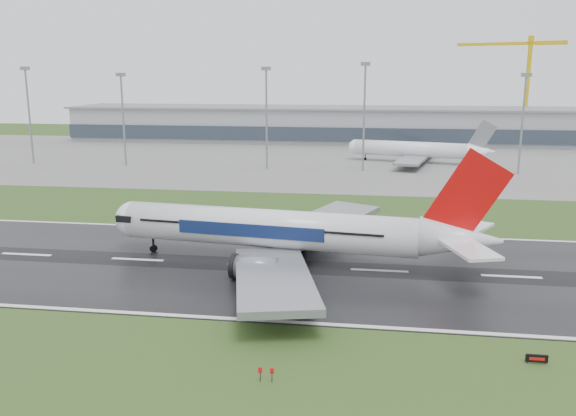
# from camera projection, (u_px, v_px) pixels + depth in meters

# --- Properties ---
(ground) EXTENTS (520.00, 520.00, 0.00)m
(ground) POSITION_uv_depth(u_px,v_px,m) (255.00, 265.00, 96.31)
(ground) COLOR #294419
(ground) RESTS_ON ground
(runway) EXTENTS (400.00, 45.00, 0.10)m
(runway) POSITION_uv_depth(u_px,v_px,m) (255.00, 265.00, 96.30)
(runway) COLOR black
(runway) RESTS_ON ground
(apron) EXTENTS (400.00, 130.00, 0.08)m
(apron) POSITION_uv_depth(u_px,v_px,m) (322.00, 159.00, 216.99)
(apron) COLOR slate
(apron) RESTS_ON ground
(terminal) EXTENTS (240.00, 36.00, 15.00)m
(terminal) POSITION_uv_depth(u_px,v_px,m) (334.00, 125.00, 273.28)
(terminal) COLOR gray
(terminal) RESTS_ON ground
(main_airliner) EXTENTS (70.54, 67.87, 18.87)m
(main_airliner) POSITION_uv_depth(u_px,v_px,m) (295.00, 207.00, 95.08)
(main_airliner) COLOR silver
(main_airliner) RESTS_ON runway
(parked_airliner) EXTENTS (60.52, 57.86, 15.01)m
(parked_airliner) POSITION_uv_depth(u_px,v_px,m) (417.00, 141.00, 206.50)
(parked_airliner) COLOR white
(parked_airliner) RESTS_ON apron
(tower_crane) EXTENTS (46.26, 17.59, 47.03)m
(tower_crane) POSITION_uv_depth(u_px,v_px,m) (527.00, 90.00, 272.06)
(tower_crane) COLOR #D7AA0A
(tower_crane) RESTS_ON ground
(runway_sign) EXTENTS (2.30, 0.29, 1.04)m
(runway_sign) POSITION_uv_depth(u_px,v_px,m) (537.00, 359.00, 63.49)
(runway_sign) COLOR black
(runway_sign) RESTS_ON ground
(floodmast_0) EXTENTS (0.64, 0.64, 31.71)m
(floodmast_0) POSITION_uv_depth(u_px,v_px,m) (30.00, 118.00, 203.14)
(floodmast_0) COLOR gray
(floodmast_0) RESTS_ON ground
(floodmast_1) EXTENTS (0.64, 0.64, 29.66)m
(floodmast_1) POSITION_uv_depth(u_px,v_px,m) (123.00, 122.00, 198.64)
(floodmast_1) COLOR gray
(floodmast_1) RESTS_ON ground
(floodmast_2) EXTENTS (0.64, 0.64, 31.53)m
(floodmast_2) POSITION_uv_depth(u_px,v_px,m) (267.00, 120.00, 191.64)
(floodmast_2) COLOR gray
(floodmast_2) RESTS_ON ground
(floodmast_3) EXTENTS (0.64, 0.64, 32.88)m
(floodmast_3) POSITION_uv_depth(u_px,v_px,m) (364.00, 119.00, 187.12)
(floodmast_3) COLOR gray
(floodmast_3) RESTS_ON ground
(floodmast_4) EXTENTS (0.64, 0.64, 29.57)m
(floodmast_4) POSITION_uv_depth(u_px,v_px,m) (522.00, 127.00, 180.80)
(floodmast_4) COLOR gray
(floodmast_4) RESTS_ON ground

